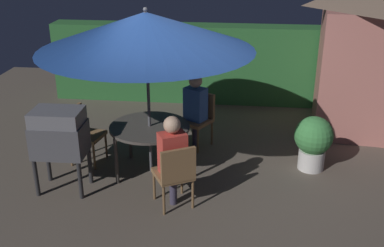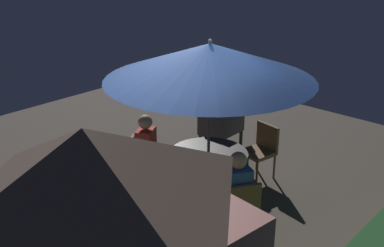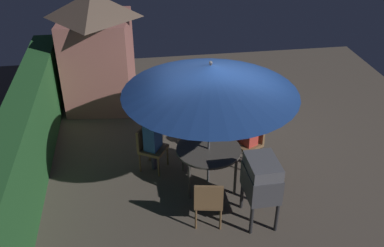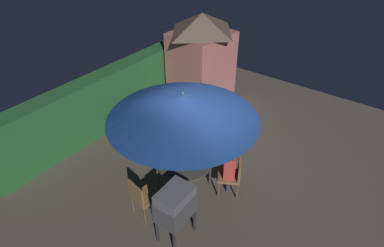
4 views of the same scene
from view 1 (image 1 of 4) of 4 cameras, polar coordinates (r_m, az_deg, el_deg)
The scene contains 12 objects.
ground_plane at distance 6.79m, azimuth 0.63°, elevation -7.15°, with size 11.00×11.00×0.00m, color brown.
hedge_backdrop at distance 9.72m, azimuth 2.76°, elevation 7.39°, with size 6.78×0.55×1.61m.
garden_shed at distance 8.63m, azimuth 21.13°, elevation 7.99°, with size 1.92×1.79×2.76m.
patio_table at distance 6.79m, azimuth -5.26°, elevation -0.77°, with size 1.18×1.18×0.75m.
patio_umbrella at distance 6.35m, azimuth -5.73°, elevation 11.32°, with size 2.99×2.99×2.45m.
bbq_grill at distance 6.47m, azimuth -16.13°, elevation -1.30°, with size 0.71×0.52×1.20m.
chair_near_shed at distance 5.95m, azimuth -2.10°, elevation -6.04°, with size 0.63×0.63×0.90m.
chair_far_side at distance 7.72m, azimuth 0.80°, elevation 1.00°, with size 0.63×0.63×0.90m.
chair_toward_hedge at distance 7.33m, azimuth -13.46°, elevation -0.91°, with size 0.54×0.54×0.90m.
potted_plant_by_shed at distance 7.16m, azimuth 14.79°, elevation -2.01°, with size 0.58×0.58×0.85m.
person_in_red at distance 5.90m, azimuth -2.43°, elevation -3.43°, with size 0.41×0.37×1.26m.
person_in_blue at distance 7.56m, azimuth 0.43°, elevation 2.65°, with size 0.41×0.38×1.26m.
Camera 1 is at (0.58, -5.85, 3.40)m, focal length 43.05 mm.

